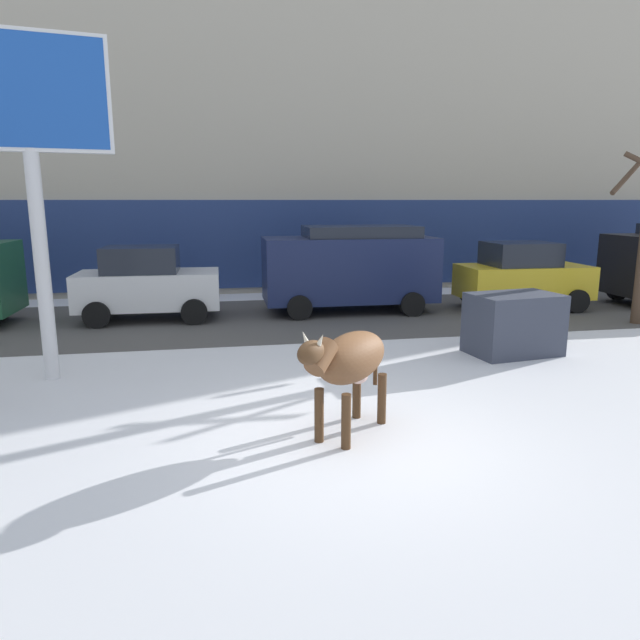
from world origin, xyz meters
TOP-DOWN VIEW (x-y plane):
  - ground_plane at (0.00, 0.00)m, footprint 120.00×120.00m
  - road_strip at (0.00, 7.93)m, footprint 60.00×5.60m
  - building_facade at (0.00, 15.15)m, footprint 44.00×6.10m
  - cow_brown at (0.05, 0.24)m, footprint 1.59×1.67m
  - billboard at (-4.39, 3.50)m, footprint 2.52×0.64m
  - car_white_hatchback at (-3.26, 8.38)m, footprint 3.52×1.96m
  - car_navy_van at (2.05, 8.52)m, footprint 4.63×2.17m
  - car_yellow_hatchback at (6.86, 8.02)m, footprint 3.52×1.96m
  - pedestrian_near_billboard at (-3.48, 10.62)m, footprint 0.36×0.24m
  - dumpster at (4.17, 3.57)m, footprint 1.84×1.33m

SIDE VIEW (x-z plane):
  - ground_plane at x=0.00m, z-range 0.00..0.00m
  - road_strip at x=0.00m, z-range 0.00..0.01m
  - dumpster at x=4.17m, z-range 0.00..1.20m
  - pedestrian_near_billboard at x=-3.48m, z-range 0.01..1.74m
  - car_white_hatchback at x=-3.26m, z-range 0.00..1.86m
  - car_yellow_hatchback at x=6.86m, z-range 0.00..1.86m
  - cow_brown at x=0.05m, z-range 0.22..1.76m
  - car_navy_van at x=2.05m, z-range 0.08..2.40m
  - billboard at x=-4.39m, z-range 1.53..7.09m
  - building_facade at x=0.00m, z-range -0.02..12.98m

